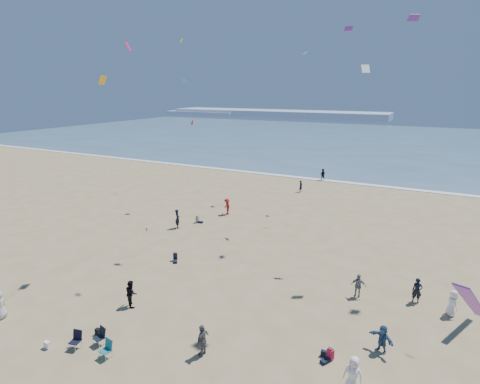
% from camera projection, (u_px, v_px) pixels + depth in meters
% --- Properties ---
extents(ground, '(220.00, 220.00, 0.00)m').
position_uv_depth(ground, '(126.00, 384.00, 17.77)').
color(ground, tan).
rests_on(ground, ground).
extents(ocean, '(220.00, 100.00, 0.06)m').
position_uv_depth(ocean, '(381.00, 142.00, 99.43)').
color(ocean, '#476B84').
rests_on(ocean, ground).
extents(surf_line, '(220.00, 1.20, 0.08)m').
position_uv_depth(surf_line, '(339.00, 182.00, 56.44)').
color(surf_line, white).
rests_on(surf_line, ground).
extents(headland_far, '(110.00, 20.00, 3.20)m').
position_uv_depth(headland_far, '(276.00, 114.00, 189.68)').
color(headland_far, '#7A8EA8').
rests_on(headland_far, ground).
extents(headland_near, '(40.00, 14.00, 2.00)m').
position_uv_depth(headland_near, '(203.00, 113.00, 203.00)').
color(headland_near, '#7A8EA8').
rests_on(headland_near, ground).
extents(standing_flyers, '(25.39, 45.30, 1.95)m').
position_uv_depth(standing_flyers, '(271.00, 256.00, 29.32)').
color(standing_flyers, black).
rests_on(standing_flyers, ground).
extents(seated_group, '(19.04, 27.45, 0.84)m').
position_uv_depth(seated_group, '(208.00, 306.00, 23.44)').
color(seated_group, silver).
rests_on(seated_group, ground).
extents(chair_cluster, '(2.70, 1.52, 1.00)m').
position_uv_depth(chair_cluster, '(93.00, 342.00, 19.92)').
color(chair_cluster, black).
rests_on(chair_cluster, ground).
extents(white_tote, '(0.35, 0.20, 0.40)m').
position_uv_depth(white_tote, '(47.00, 345.00, 20.18)').
color(white_tote, white).
rests_on(white_tote, ground).
extents(black_backpack, '(0.30, 0.22, 0.38)m').
position_uv_depth(black_backpack, '(98.00, 332.00, 21.29)').
color(black_backpack, black).
rests_on(black_backpack, ground).
extents(navy_bag, '(0.28, 0.18, 0.34)m').
position_uv_depth(navy_bag, '(324.00, 353.00, 19.57)').
color(navy_bag, black).
rests_on(navy_bag, ground).
extents(kites_aloft, '(38.77, 39.74, 24.61)m').
position_uv_depth(kites_aloft, '(380.00, 71.00, 21.90)').
color(kites_aloft, green).
rests_on(kites_aloft, ground).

